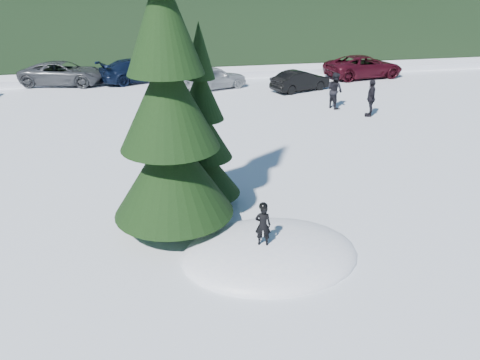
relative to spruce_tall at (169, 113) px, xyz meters
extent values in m
plane|color=white|center=(2.20, -1.80, -3.32)|extent=(200.00, 200.00, 0.00)
ellipsoid|color=white|center=(2.20, -1.80, -3.32)|extent=(4.48, 3.52, 0.96)
cylinder|color=black|center=(0.00, 0.00, -2.62)|extent=(0.38, 0.38, 1.40)
cone|color=black|center=(0.00, 0.00, -1.53)|extent=(3.20, 3.20, 2.46)
cone|color=black|center=(0.00, 0.00, 0.33)|extent=(2.54, 2.54, 2.46)
cone|color=black|center=(0.00, 0.00, 2.19)|extent=(1.88, 1.88, 2.46)
cylinder|color=black|center=(1.00, 1.40, -2.82)|extent=(0.26, 0.26, 1.00)
cone|color=black|center=(1.00, 1.40, -2.16)|extent=(2.20, 2.20, 1.52)
cone|color=black|center=(1.00, 1.40, -1.01)|extent=(1.75, 1.75, 1.52)
cone|color=black|center=(1.00, 1.40, 0.14)|extent=(1.29, 1.29, 1.52)
cone|color=black|center=(1.00, 1.40, 1.29)|extent=(0.84, 0.84, 1.52)
imported|color=black|center=(1.93, -2.02, -2.32)|extent=(0.44, 0.35, 1.05)
imported|color=black|center=(9.44, 11.41, -2.38)|extent=(0.96, 1.09, 1.89)
imported|color=black|center=(10.56, 9.52, -2.40)|extent=(0.88, 1.17, 1.84)
imported|color=#414448|center=(-5.31, 20.63, -2.57)|extent=(5.80, 3.66, 1.49)
imported|color=black|center=(-0.55, 20.61, -2.56)|extent=(5.64, 3.96, 1.52)
imported|color=#93989B|center=(3.95, 17.38, -2.61)|extent=(4.46, 2.99, 1.41)
imported|color=black|center=(9.04, 15.71, -2.70)|extent=(3.99, 2.53, 1.24)
imported|color=#390A14|center=(14.70, 18.75, -2.56)|extent=(5.75, 3.23, 1.52)
camera|label=1|loc=(-0.69, -11.44, 3.09)|focal=35.00mm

